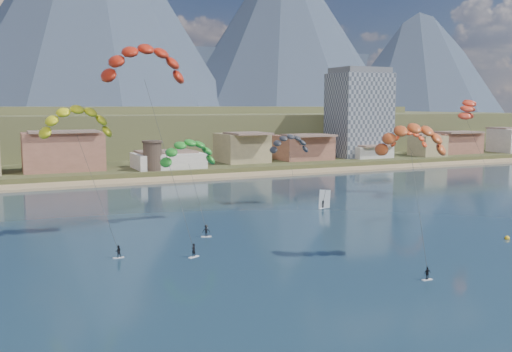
{
  "coord_description": "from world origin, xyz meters",
  "views": [
    {
      "loc": [
        -34.4,
        -43.33,
        20.32
      ],
      "look_at": [
        0.0,
        32.0,
        10.0
      ],
      "focal_mm": 39.47,
      "sensor_mm": 36.0,
      "label": 1
    }
  ],
  "objects_px": {
    "kitesurfer_red": "(144,58)",
    "buoy": "(507,238)",
    "kitesurfer_yellow": "(76,117)",
    "windsurfer": "(324,202)",
    "watchtower": "(152,155)",
    "apartment_tower": "(359,113)",
    "kitesurfer_orange": "(412,135)",
    "kitesurfer_green": "(189,149)"
  },
  "relations": [
    {
      "from": "watchtower",
      "to": "kitesurfer_green",
      "type": "relative_size",
      "value": 0.49
    },
    {
      "from": "windsurfer",
      "to": "apartment_tower",
      "type": "bearing_deg",
      "value": 51.28
    },
    {
      "from": "windsurfer",
      "to": "watchtower",
      "type": "bearing_deg",
      "value": 107.05
    },
    {
      "from": "kitesurfer_green",
      "to": "watchtower",
      "type": "bearing_deg",
      "value": 81.52
    },
    {
      "from": "apartment_tower",
      "to": "watchtower",
      "type": "distance_m",
      "value": 82.02
    },
    {
      "from": "apartment_tower",
      "to": "kitesurfer_green",
      "type": "bearing_deg",
      "value": -139.09
    },
    {
      "from": "kitesurfer_yellow",
      "to": "windsurfer",
      "type": "bearing_deg",
      "value": 7.43
    },
    {
      "from": "kitesurfer_yellow",
      "to": "buoy",
      "type": "distance_m",
      "value": 68.41
    },
    {
      "from": "kitesurfer_yellow",
      "to": "windsurfer",
      "type": "xyz_separation_m",
      "value": [
        47.67,
        6.22,
        -17.53
      ]
    },
    {
      "from": "apartment_tower",
      "to": "windsurfer",
      "type": "xyz_separation_m",
      "value": [
        -60.97,
        -76.04,
        -16.66
      ]
    },
    {
      "from": "kitesurfer_yellow",
      "to": "kitesurfer_green",
      "type": "relative_size",
      "value": 1.34
    },
    {
      "from": "kitesurfer_red",
      "to": "kitesurfer_orange",
      "type": "height_order",
      "value": "kitesurfer_red"
    },
    {
      "from": "kitesurfer_orange",
      "to": "apartment_tower",
      "type": "bearing_deg",
      "value": 58.12
    },
    {
      "from": "kitesurfer_red",
      "to": "kitesurfer_orange",
      "type": "bearing_deg",
      "value": -40.89
    },
    {
      "from": "watchtower",
      "to": "kitesurfer_red",
      "type": "xyz_separation_m",
      "value": [
        -19.28,
        -73.22,
        21.05
      ]
    },
    {
      "from": "watchtower",
      "to": "buoy",
      "type": "bearing_deg",
      "value": -72.28
    },
    {
      "from": "kitesurfer_red",
      "to": "kitesurfer_yellow",
      "type": "height_order",
      "value": "kitesurfer_red"
    },
    {
      "from": "apartment_tower",
      "to": "kitesurfer_yellow",
      "type": "relative_size",
      "value": 1.36
    },
    {
      "from": "apartment_tower",
      "to": "watchtower",
      "type": "xyz_separation_m",
      "value": [
        -80.0,
        -14.0,
        -11.45
      ]
    },
    {
      "from": "buoy",
      "to": "watchtower",
      "type": "bearing_deg",
      "value": 107.72
    },
    {
      "from": "kitesurfer_red",
      "to": "buoy",
      "type": "height_order",
      "value": "kitesurfer_red"
    },
    {
      "from": "apartment_tower",
      "to": "kitesurfer_red",
      "type": "distance_m",
      "value": 132.5
    },
    {
      "from": "kitesurfer_orange",
      "to": "kitesurfer_green",
      "type": "distance_m",
      "value": 40.25
    },
    {
      "from": "kitesurfer_green",
      "to": "windsurfer",
      "type": "bearing_deg",
      "value": 2.98
    },
    {
      "from": "kitesurfer_red",
      "to": "kitesurfer_yellow",
      "type": "relative_size",
      "value": 1.34
    },
    {
      "from": "buoy",
      "to": "kitesurfer_green",
      "type": "bearing_deg",
      "value": 140.7
    },
    {
      "from": "watchtower",
      "to": "buoy",
      "type": "relative_size",
      "value": 11.08
    },
    {
      "from": "kitesurfer_yellow",
      "to": "kitesurfer_orange",
      "type": "height_order",
      "value": "kitesurfer_yellow"
    },
    {
      "from": "kitesurfer_red",
      "to": "buoy",
      "type": "distance_m",
      "value": 61.63
    },
    {
      "from": "watchtower",
      "to": "kitesurfer_green",
      "type": "distance_m",
      "value": 64.56
    },
    {
      "from": "apartment_tower",
      "to": "kitesurfer_red",
      "type": "relative_size",
      "value": 1.02
    },
    {
      "from": "apartment_tower",
      "to": "kitesurfer_green",
      "type": "relative_size",
      "value": 1.82
    },
    {
      "from": "kitesurfer_red",
      "to": "kitesurfer_yellow",
      "type": "xyz_separation_m",
      "value": [
        -9.36,
        4.97,
        -8.73
      ]
    },
    {
      "from": "buoy",
      "to": "kitesurfer_red",
      "type": "bearing_deg",
      "value": 155.07
    },
    {
      "from": "windsurfer",
      "to": "kitesurfer_orange",
      "type": "bearing_deg",
      "value": -103.91
    },
    {
      "from": "watchtower",
      "to": "kitesurfer_orange",
      "type": "xyz_separation_m",
      "value": [
        9.99,
        -98.56,
        10.23
      ]
    },
    {
      "from": "kitesurfer_green",
      "to": "windsurfer",
      "type": "relative_size",
      "value": 4.8
    },
    {
      "from": "kitesurfer_yellow",
      "to": "kitesurfer_green",
      "type": "xyz_separation_m",
      "value": [
        19.16,
        4.73,
        -5.82
      ]
    },
    {
      "from": "watchtower",
      "to": "kitesurfer_green",
      "type": "xyz_separation_m",
      "value": [
        -9.48,
        -63.52,
        6.51
      ]
    },
    {
      "from": "kitesurfer_red",
      "to": "kitesurfer_green",
      "type": "xyz_separation_m",
      "value": [
        9.8,
        9.7,
        -14.55
      ]
    },
    {
      "from": "kitesurfer_green",
      "to": "kitesurfer_red",
      "type": "bearing_deg",
      "value": -135.29
    },
    {
      "from": "kitesurfer_yellow",
      "to": "buoy",
      "type": "height_order",
      "value": "kitesurfer_yellow"
    }
  ]
}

